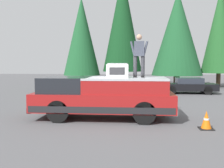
{
  "coord_description": "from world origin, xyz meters",
  "views": [
    {
      "loc": [
        -10.34,
        -0.95,
        2.18
      ],
      "look_at": [
        0.36,
        0.0,
        1.35
      ],
      "focal_mm": 41.7,
      "sensor_mm": 36.0,
      "label": 1
    }
  ],
  "objects_px": {
    "compressor_unit": "(118,70)",
    "parked_car_black": "(188,86)",
    "traffic_cone": "(206,121)",
    "person_on_truck_bed": "(139,54)",
    "pickup_truck": "(104,97)",
    "parked_car_navy": "(122,85)"
  },
  "relations": [
    {
      "from": "compressor_unit",
      "to": "parked_car_black",
      "type": "relative_size",
      "value": 0.2
    },
    {
      "from": "parked_car_black",
      "to": "traffic_cone",
      "type": "bearing_deg",
      "value": 171.95
    },
    {
      "from": "person_on_truck_bed",
      "to": "compressor_unit",
      "type": "bearing_deg",
      "value": 100.56
    },
    {
      "from": "pickup_truck",
      "to": "parked_car_navy",
      "type": "height_order",
      "value": "pickup_truck"
    },
    {
      "from": "compressor_unit",
      "to": "person_on_truck_bed",
      "type": "distance_m",
      "value": 1.05
    },
    {
      "from": "person_on_truck_bed",
      "to": "pickup_truck",
      "type": "bearing_deg",
      "value": 95.35
    },
    {
      "from": "parked_car_navy",
      "to": "pickup_truck",
      "type": "bearing_deg",
      "value": 178.5
    },
    {
      "from": "pickup_truck",
      "to": "compressor_unit",
      "type": "bearing_deg",
      "value": -92.48
    },
    {
      "from": "parked_car_black",
      "to": "parked_car_navy",
      "type": "relative_size",
      "value": 1.0
    },
    {
      "from": "parked_car_black",
      "to": "traffic_cone",
      "type": "relative_size",
      "value": 6.61
    },
    {
      "from": "compressor_unit",
      "to": "person_on_truck_bed",
      "type": "height_order",
      "value": "person_on_truck_bed"
    },
    {
      "from": "compressor_unit",
      "to": "parked_car_black",
      "type": "distance_m",
      "value": 10.58
    },
    {
      "from": "pickup_truck",
      "to": "parked_car_navy",
      "type": "distance_m",
      "value": 9.42
    },
    {
      "from": "pickup_truck",
      "to": "person_on_truck_bed",
      "type": "relative_size",
      "value": 3.28
    },
    {
      "from": "person_on_truck_bed",
      "to": "parked_car_black",
      "type": "height_order",
      "value": "person_on_truck_bed"
    },
    {
      "from": "parked_car_black",
      "to": "person_on_truck_bed",
      "type": "bearing_deg",
      "value": 157.92
    },
    {
      "from": "pickup_truck",
      "to": "traffic_cone",
      "type": "xyz_separation_m",
      "value": [
        -1.38,
        -3.63,
        -0.58
      ]
    },
    {
      "from": "compressor_unit",
      "to": "traffic_cone",
      "type": "height_order",
      "value": "compressor_unit"
    },
    {
      "from": "compressor_unit",
      "to": "person_on_truck_bed",
      "type": "relative_size",
      "value": 0.5
    },
    {
      "from": "traffic_cone",
      "to": "parked_car_navy",
      "type": "bearing_deg",
      "value": 17.41
    },
    {
      "from": "parked_car_black",
      "to": "parked_car_navy",
      "type": "xyz_separation_m",
      "value": [
        0.01,
        4.91,
        0.0
      ]
    },
    {
      "from": "pickup_truck",
      "to": "person_on_truck_bed",
      "type": "xyz_separation_m",
      "value": [
        0.13,
        -1.4,
        1.68
      ]
    }
  ]
}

